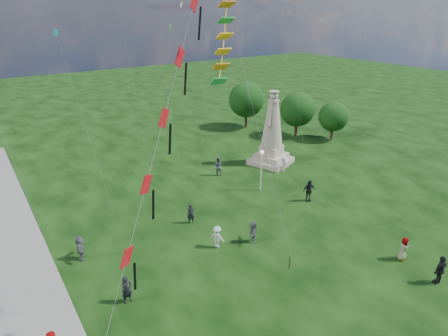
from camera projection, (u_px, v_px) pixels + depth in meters
statue at (272, 137)px, 38.28m from camera, size 4.76×4.76×7.61m
lamppost at (262, 162)px, 32.44m from camera, size 0.36×0.36×3.86m
tree_row at (280, 106)px, 47.61m from camera, size 9.67×14.29×6.17m
person_0 at (127, 290)px, 20.52m from camera, size 0.68×0.49×1.73m
person_2 at (217, 237)px, 25.36m from camera, size 0.92×1.15×1.59m
person_3 at (440, 270)px, 21.92m from camera, size 1.16×0.66×1.91m
person_4 at (404, 249)px, 24.05m from camera, size 0.92×0.74×1.64m
person_5 at (80, 248)px, 24.10m from camera, size 1.13×1.73×1.72m
person_6 at (191, 214)px, 28.19m from camera, size 0.67×0.56×1.56m
person_7 at (218, 166)px, 36.25m from camera, size 1.08×0.91×1.91m
person_8 at (284, 164)px, 37.12m from camera, size 0.98×1.17×1.61m
person_9 at (309, 191)px, 31.34m from camera, size 1.25×0.87×1.94m
person_11 at (253, 232)px, 25.89m from camera, size 1.43×1.65×1.67m
red_kite_train at (179, 67)px, 16.43m from camera, size 12.78×9.35×20.41m
small_kites at (166, 16)px, 35.17m from camera, size 30.58×18.73×26.79m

